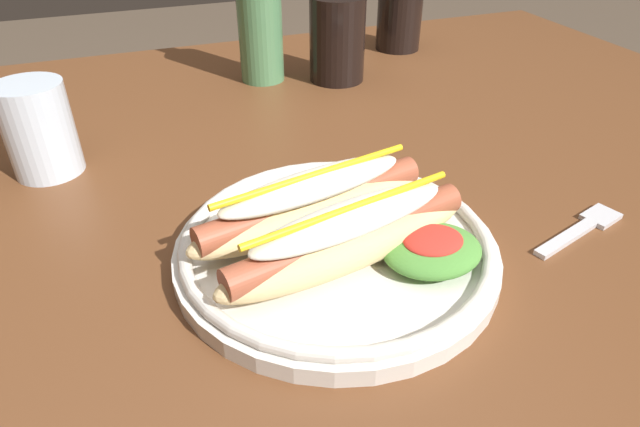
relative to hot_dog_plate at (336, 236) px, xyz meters
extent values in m
cube|color=brown|center=(0.00, 0.20, -0.04)|extent=(1.45, 0.95, 0.04)
cylinder|color=brown|center=(0.63, 0.59, -0.41)|extent=(0.06, 0.06, 0.70)
cylinder|color=silver|center=(0.00, 0.00, -0.02)|extent=(0.28, 0.28, 0.02)
torus|color=silver|center=(0.00, 0.00, -0.01)|extent=(0.27, 0.27, 0.01)
ellipsoid|color=#E0C184|center=(0.00, -0.03, 0.01)|extent=(0.25, 0.10, 0.04)
cylinder|color=#9E4C33|center=(0.00, -0.03, 0.02)|extent=(0.22, 0.07, 0.03)
ellipsoid|color=silver|center=(0.00, -0.03, 0.04)|extent=(0.19, 0.08, 0.02)
cylinder|color=yellow|center=(0.00, -0.03, 0.05)|extent=(0.19, 0.05, 0.01)
ellipsoid|color=#E0C184|center=(-0.01, 0.03, 0.01)|extent=(0.25, 0.10, 0.04)
cylinder|color=#9E4C33|center=(-0.01, 0.03, 0.02)|extent=(0.22, 0.07, 0.03)
ellipsoid|color=silver|center=(-0.01, 0.03, 0.04)|extent=(0.19, 0.08, 0.02)
cylinder|color=yellow|center=(-0.01, 0.03, 0.05)|extent=(0.19, 0.05, 0.01)
ellipsoid|color=#4C8C38|center=(0.07, -0.05, 0.00)|extent=(0.09, 0.07, 0.02)
ellipsoid|color=red|center=(0.07, -0.05, 0.01)|extent=(0.05, 0.04, 0.01)
cube|color=silver|center=(0.21, -0.05, -0.02)|extent=(0.08, 0.04, 0.00)
cube|color=silver|center=(0.27, -0.03, -0.02)|extent=(0.04, 0.04, 0.00)
cylinder|color=black|center=(0.33, 0.53, 0.03)|extent=(0.08, 0.08, 0.11)
cylinder|color=silver|center=(-0.24, 0.26, 0.03)|extent=(0.07, 0.07, 0.10)
cylinder|color=black|center=(0.17, 0.42, 0.04)|extent=(0.08, 0.08, 0.13)
cylinder|color=#4C7F51|center=(0.06, 0.46, 0.06)|extent=(0.07, 0.07, 0.17)
camera|label=1|loc=(-0.15, -0.35, 0.28)|focal=30.71mm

